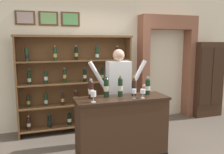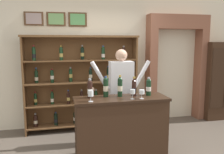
{
  "view_description": "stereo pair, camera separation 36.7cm",
  "coord_description": "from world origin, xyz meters",
  "px_view_note": "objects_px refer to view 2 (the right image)",
  "views": [
    {
      "loc": [
        -1.23,
        -3.28,
        1.8
      ],
      "look_at": [
        -0.06,
        0.16,
        1.26
      ],
      "focal_mm": 38.23,
      "sensor_mm": 36.0,
      "label": 1
    },
    {
      "loc": [
        -0.87,
        -3.38,
        1.8
      ],
      "look_at": [
        -0.06,
        0.16,
        1.26
      ],
      "focal_mm": 38.23,
      "sensor_mm": 36.0,
      "label": 2
    }
  ],
  "objects_px": {
    "tasting_bottle_riserva": "(90,89)",
    "wine_glass_right": "(133,92)",
    "wine_shelf": "(82,81)",
    "wine_glass_spare": "(142,92)",
    "shopkeeper": "(121,86)",
    "tasting_bottle_prosecco": "(120,87)",
    "wine_glass_center": "(91,94)",
    "tasting_counter": "(121,128)",
    "tasting_bottle_chianti": "(134,87)",
    "tasting_bottle_vin_santo": "(149,87)",
    "side_cabinet": "(218,80)",
    "tasting_bottle_grappa": "(106,87)"
  },
  "relations": [
    {
      "from": "wine_shelf",
      "to": "wine_glass_spare",
      "type": "bearing_deg",
      "value": -64.9
    },
    {
      "from": "tasting_bottle_riserva",
      "to": "tasting_bottle_chianti",
      "type": "bearing_deg",
      "value": -1.33
    },
    {
      "from": "tasting_counter",
      "to": "tasting_bottle_grappa",
      "type": "bearing_deg",
      "value": 152.4
    },
    {
      "from": "wine_shelf",
      "to": "tasting_bottle_grappa",
      "type": "distance_m",
      "value": 1.32
    },
    {
      "from": "tasting_counter",
      "to": "wine_glass_center",
      "type": "distance_m",
      "value": 0.77
    },
    {
      "from": "side_cabinet",
      "to": "tasting_counter",
      "type": "relative_size",
      "value": 1.26
    },
    {
      "from": "tasting_bottle_prosecco",
      "to": "wine_glass_spare",
      "type": "xyz_separation_m",
      "value": [
        0.27,
        -0.22,
        -0.06
      ]
    },
    {
      "from": "wine_glass_right",
      "to": "tasting_bottle_grappa",
      "type": "bearing_deg",
      "value": 146.26
    },
    {
      "from": "tasting_bottle_vin_santo",
      "to": "tasting_bottle_prosecco",
      "type": "bearing_deg",
      "value": 177.45
    },
    {
      "from": "tasting_bottle_chianti",
      "to": "wine_shelf",
      "type": "bearing_deg",
      "value": 116.72
    },
    {
      "from": "tasting_bottle_riserva",
      "to": "wine_glass_center",
      "type": "distance_m",
      "value": 0.23
    },
    {
      "from": "tasting_bottle_grappa",
      "to": "wine_glass_spare",
      "type": "xyz_separation_m",
      "value": [
        0.49,
        -0.25,
        -0.06
      ]
    },
    {
      "from": "shopkeeper",
      "to": "tasting_bottle_vin_santo",
      "type": "relative_size",
      "value": 5.85
    },
    {
      "from": "tasting_bottle_grappa",
      "to": "tasting_bottle_chianti",
      "type": "height_order",
      "value": "tasting_bottle_grappa"
    },
    {
      "from": "tasting_counter",
      "to": "tasting_bottle_riserva",
      "type": "bearing_deg",
      "value": 169.43
    },
    {
      "from": "wine_shelf",
      "to": "tasting_bottle_vin_santo",
      "type": "xyz_separation_m",
      "value": [
        0.91,
        -1.34,
        0.09
      ]
    },
    {
      "from": "wine_shelf",
      "to": "tasting_bottle_prosecco",
      "type": "relative_size",
      "value": 6.88
    },
    {
      "from": "side_cabinet",
      "to": "shopkeeper",
      "type": "height_order",
      "value": "side_cabinet"
    },
    {
      "from": "tasting_bottle_riserva",
      "to": "wine_glass_right",
      "type": "distance_m",
      "value": 0.63
    },
    {
      "from": "wine_shelf",
      "to": "tasting_bottle_prosecco",
      "type": "bearing_deg",
      "value": -71.24
    },
    {
      "from": "wine_glass_spare",
      "to": "wine_glass_right",
      "type": "relative_size",
      "value": 0.94
    },
    {
      "from": "tasting_counter",
      "to": "tasting_bottle_prosecco",
      "type": "distance_m",
      "value": 0.64
    },
    {
      "from": "tasting_bottle_prosecco",
      "to": "tasting_counter",
      "type": "bearing_deg",
      "value": -92.0
    },
    {
      "from": "side_cabinet",
      "to": "tasting_bottle_chianti",
      "type": "bearing_deg",
      "value": -151.48
    },
    {
      "from": "wine_shelf",
      "to": "tasting_bottle_riserva",
      "type": "bearing_deg",
      "value": -90.43
    },
    {
      "from": "wine_glass_center",
      "to": "side_cabinet",
      "type": "bearing_deg",
      "value": 26.08
    },
    {
      "from": "wine_glass_center",
      "to": "tasting_bottle_grappa",
      "type": "bearing_deg",
      "value": 43.26
    },
    {
      "from": "wine_shelf",
      "to": "wine_glass_center",
      "type": "bearing_deg",
      "value": -91.14
    },
    {
      "from": "tasting_bottle_riserva",
      "to": "wine_glass_right",
      "type": "relative_size",
      "value": 2.05
    },
    {
      "from": "tasting_bottle_grappa",
      "to": "wine_glass_spare",
      "type": "bearing_deg",
      "value": -27.29
    },
    {
      "from": "tasting_bottle_riserva",
      "to": "tasting_bottle_grappa",
      "type": "distance_m",
      "value": 0.25
    },
    {
      "from": "tasting_bottle_chianti",
      "to": "wine_glass_center",
      "type": "relative_size",
      "value": 1.9
    },
    {
      "from": "tasting_counter",
      "to": "tasting_bottle_chianti",
      "type": "xyz_separation_m",
      "value": [
        0.22,
        0.07,
        0.62
      ]
    },
    {
      "from": "wine_shelf",
      "to": "side_cabinet",
      "type": "xyz_separation_m",
      "value": [
        3.18,
        0.03,
        -0.12
      ]
    },
    {
      "from": "side_cabinet",
      "to": "tasting_bottle_grappa",
      "type": "bearing_deg",
      "value": -155.83
    },
    {
      "from": "tasting_bottle_riserva",
      "to": "tasting_bottle_prosecco",
      "type": "relative_size",
      "value": 0.89
    },
    {
      "from": "wine_shelf",
      "to": "tasting_counter",
      "type": "bearing_deg",
      "value": -72.33
    },
    {
      "from": "wine_shelf",
      "to": "wine_glass_right",
      "type": "bearing_deg",
      "value": -68.97
    },
    {
      "from": "tasting_bottle_riserva",
      "to": "tasting_bottle_prosecco",
      "type": "distance_m",
      "value": 0.46
    },
    {
      "from": "wine_glass_center",
      "to": "wine_glass_right",
      "type": "height_order",
      "value": "wine_glass_center"
    },
    {
      "from": "wine_shelf",
      "to": "wine_glass_spare",
      "type": "xyz_separation_m",
      "value": [
        0.72,
        -1.54,
        0.05
      ]
    },
    {
      "from": "tasting_counter",
      "to": "tasting_bottle_chianti",
      "type": "bearing_deg",
      "value": 17.19
    },
    {
      "from": "tasting_bottle_prosecco",
      "to": "tasting_bottle_vin_santo",
      "type": "distance_m",
      "value": 0.46
    },
    {
      "from": "wine_shelf",
      "to": "shopkeeper",
      "type": "height_order",
      "value": "wine_shelf"
    },
    {
      "from": "side_cabinet",
      "to": "tasting_bottle_riserva",
      "type": "height_order",
      "value": "side_cabinet"
    },
    {
      "from": "wine_glass_center",
      "to": "tasting_bottle_chianti",
      "type": "bearing_deg",
      "value": 16.53
    },
    {
      "from": "tasting_counter",
      "to": "tasting_bottle_vin_santo",
      "type": "height_order",
      "value": "tasting_bottle_vin_santo"
    },
    {
      "from": "wine_glass_right",
      "to": "wine_glass_center",
      "type": "bearing_deg",
      "value": -178.68
    },
    {
      "from": "wine_shelf",
      "to": "tasting_bottle_riserva",
      "type": "distance_m",
      "value": 1.32
    },
    {
      "from": "tasting_bottle_vin_santo",
      "to": "wine_glass_right",
      "type": "relative_size",
      "value": 1.98
    }
  ]
}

